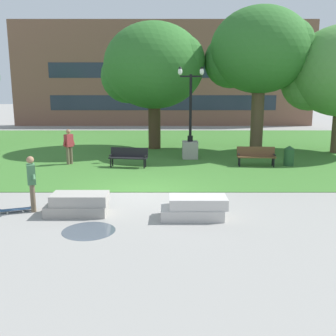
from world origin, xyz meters
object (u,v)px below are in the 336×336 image
concrete_block_left (196,208)px  trash_bin (290,156)px  person_skateboarder (33,180)px  person_bystander_near_lawn (70,145)px  concrete_block_center (79,204)px  skateboard (16,209)px  park_bench_near_right (257,155)px  park_bench_near_left (130,156)px  lamp_post_left (191,140)px

concrete_block_left → trash_bin: bearing=56.5°
person_skateboarder → trash_bin: bearing=35.0°
concrete_block_left → person_bystander_near_lawn: bearing=125.1°
concrete_block_center → skateboard: concrete_block_center is taller
concrete_block_center → park_bench_near_right: bearing=46.3°
person_bystander_near_lawn → park_bench_near_left: bearing=-12.6°
skateboard → park_bench_near_right: park_bench_near_right is taller
lamp_post_left → trash_bin: size_ratio=4.92×
lamp_post_left → concrete_block_center: bearing=-112.7°
concrete_block_center → lamp_post_left: (3.84, 9.17, 0.68)m
person_skateboarder → person_bystander_near_lawn: 7.32m
person_skateboarder → skateboard: person_skateboarder is taller
skateboard → trash_bin: size_ratio=1.07×
concrete_block_center → trash_bin: (8.48, 7.27, 0.20)m
skateboard → lamp_post_left: bearing=57.1°
trash_bin → person_bystander_near_lawn: bearing=178.2°
park_bench_near_right → trash_bin: trash_bin is taller
concrete_block_center → trash_bin: size_ratio=1.91×
park_bench_near_left → person_skateboarder: bearing=-109.0°
skateboard → person_bystander_near_lawn: person_bystander_near_lawn is taller
park_bench_near_left → trash_bin: bearing=2.4°
skateboard → park_bench_near_right: bearing=38.4°
park_bench_near_left → lamp_post_left: bearing=36.4°
concrete_block_center → skateboard: bearing=174.4°
person_skateboarder → skateboard: 1.03m
concrete_block_center → concrete_block_left: same height
concrete_block_center → person_bystander_near_lawn: bearing=105.6°
concrete_block_left → trash_bin: size_ratio=1.98×
park_bench_near_left → concrete_block_center: bearing=-96.7°
skateboard → lamp_post_left: size_ratio=0.22×
concrete_block_center → park_bench_near_right: size_ratio=1.00×
concrete_block_left → skateboard: 5.46m
park_bench_near_right → lamp_post_left: size_ratio=0.39×
park_bench_near_left → skateboard: bearing=-112.5°
person_skateboarder → lamp_post_left: lamp_post_left is taller
skateboard → park_bench_near_left: park_bench_near_left is taller
park_bench_near_left → park_bench_near_right: size_ratio=1.02×
person_bystander_near_lawn → person_skateboarder: bearing=-84.8°
park_bench_near_left → park_bench_near_right: (6.06, 0.27, 0.00)m
park_bench_near_left → person_bystander_near_lawn: person_bystander_near_lawn is taller
concrete_block_left → park_bench_near_left: 7.75m
concrete_block_center → person_skateboarder: (-1.46, 0.32, 0.66)m
trash_bin → park_bench_near_right: bearing=-177.9°
person_skateboarder → lamp_post_left: 10.32m
person_skateboarder → lamp_post_left: bearing=59.1°
concrete_block_left → park_bench_near_right: 8.29m
concrete_block_center → skateboard: size_ratio=1.78×
skateboard → person_bystander_near_lawn: size_ratio=0.60×
person_skateboarder → person_bystander_near_lawn: (-0.67, 7.29, 0.01)m
park_bench_near_right → park_bench_near_left: bearing=-177.5°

